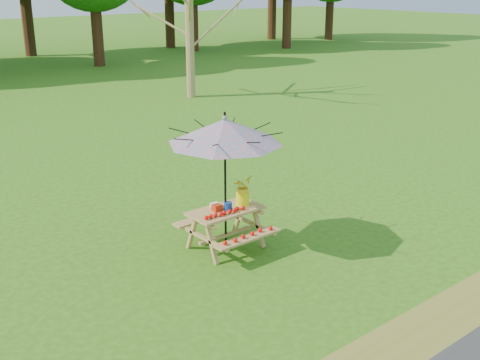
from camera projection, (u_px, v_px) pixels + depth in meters
ground at (383, 219)px, 10.93m from camera, size 120.00×120.00×0.00m
picnic_table at (226, 229)px, 9.69m from camera, size 1.20×1.32×0.67m
patio_umbrella at (225, 131)px, 9.17m from camera, size 1.91×1.91×2.25m
produce_bins at (221, 206)px, 9.55m from camera, size 0.28×0.36×0.13m
tomatoes_row at (225, 213)px, 9.35m from camera, size 0.77×0.13×0.07m
flower_bucket at (243, 190)px, 9.69m from camera, size 0.36×0.34×0.48m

